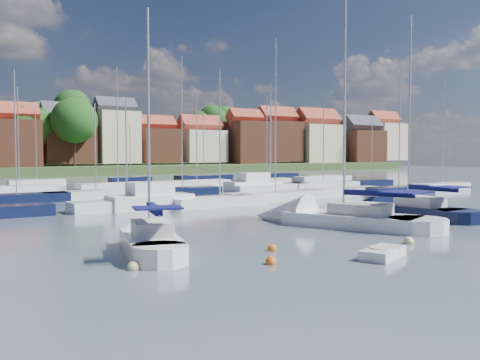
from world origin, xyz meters
TOP-DOWN VIEW (x-y plane):
  - ground at (0.00, 40.00)m, footprint 260.00×260.00m
  - sailboat_left at (-12.99, 2.80)m, footprint 4.76×9.34m
  - sailboat_centre at (0.30, 4.70)m, footprint 8.04×13.40m
  - sailboat_navy at (8.19, 5.48)m, footprint 3.55×11.53m
  - tender at (-5.10, -4.88)m, footprint 2.96×2.15m
  - buoy_a at (-15.30, -1.01)m, footprint 0.50×0.50m
  - buoy_b at (-10.05, -3.19)m, footprint 0.47×0.47m
  - buoy_c at (-8.14, -0.71)m, footprint 0.44×0.44m
  - buoy_d at (-1.02, -2.99)m, footprint 0.52×0.52m
  - buoy_e at (1.56, 7.14)m, footprint 0.41×0.41m
  - marina_field at (1.91, 35.15)m, footprint 79.62×41.41m
  - far_shore_town at (2.23, 132.67)m, footprint 212.46×90.00m

SIDE VIEW (x-z plane):
  - ground at x=0.00m, z-range 0.00..0.00m
  - buoy_a at x=-15.30m, z-range -0.25..0.25m
  - buoy_b at x=-10.05m, z-range -0.24..0.24m
  - buoy_c at x=-8.14m, z-range -0.22..0.22m
  - buoy_d at x=-1.02m, z-range -0.26..0.26m
  - buoy_e at x=1.56m, z-range -0.21..0.21m
  - tender at x=-5.10m, z-range -0.07..0.52m
  - sailboat_centre at x=0.30m, z-range -8.48..9.17m
  - sailboat_navy at x=8.19m, z-range -7.54..8.26m
  - sailboat_left at x=-12.99m, z-range -5.83..6.57m
  - marina_field at x=1.91m, z-range -7.53..8.40m
  - far_shore_town at x=2.23m, z-range -6.53..15.74m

